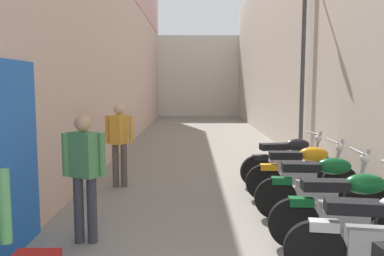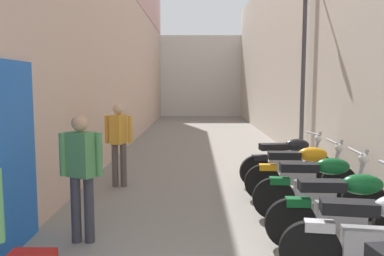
{
  "view_description": "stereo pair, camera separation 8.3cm",
  "coord_description": "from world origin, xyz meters",
  "views": [
    {
      "loc": [
        -0.37,
        -1.11,
        1.93
      ],
      "look_at": [
        -0.34,
        4.69,
        1.29
      ],
      "focal_mm": 37.41,
      "sensor_mm": 36.0,
      "label": 1
    },
    {
      "loc": [
        -0.29,
        -1.11,
        1.93
      ],
      "look_at": [
        -0.34,
        4.69,
        1.29
      ],
      "focal_mm": 37.41,
      "sensor_mm": 36.0,
      "label": 2
    }
  ],
  "objects": [
    {
      "name": "motorcycle_third",
      "position": [
        1.46,
        3.42,
        0.5
      ],
      "size": [
        1.85,
        0.58,
        1.04
      ],
      "color": "black",
      "rests_on": "ground"
    },
    {
      "name": "building_left",
      "position": [
        -2.6,
        11.47,
        4.41
      ],
      "size": [
        0.45,
        23.0,
        8.72
      ],
      "color": "beige",
      "rests_on": "ground"
    },
    {
      "name": "building_far_end",
      "position": [
        0.0,
        24.0,
        2.41
      ],
      "size": [
        7.81,
        2.0,
        4.82
      ],
      "primitive_type": "cube",
      "color": "silver",
      "rests_on": "ground"
    },
    {
      "name": "pedestrian_mid_alley",
      "position": [
        -1.66,
        3.6,
        0.92
      ],
      "size": [
        0.52,
        0.34,
        1.57
      ],
      "color": "#383842",
      "rests_on": "ground"
    },
    {
      "name": "motorcycle_fourth",
      "position": [
        1.46,
        4.44,
        0.5
      ],
      "size": [
        1.85,
        0.58,
        1.04
      ],
      "color": "black",
      "rests_on": "ground"
    },
    {
      "name": "street_lamp",
      "position": [
        2.16,
        8.44,
        2.76
      ],
      "size": [
        0.79,
        0.18,
        4.72
      ],
      "color": "#47474C",
      "rests_on": "ground"
    },
    {
      "name": "motorcycle_sixth",
      "position": [
        1.46,
        6.36,
        0.5
      ],
      "size": [
        1.84,
        0.58,
        1.04
      ],
      "color": "black",
      "rests_on": "ground"
    },
    {
      "name": "building_right",
      "position": [
        2.6,
        11.5,
        3.07
      ],
      "size": [
        0.45,
        23.0,
        6.14
      ],
      "color": "beige",
      "rests_on": "ground"
    },
    {
      "name": "motorcycle_fifth",
      "position": [
        1.46,
        5.39,
        0.5
      ],
      "size": [
        1.85,
        0.58,
        1.04
      ],
      "color": "black",
      "rests_on": "ground"
    },
    {
      "name": "pedestrian_further_down",
      "position": [
        -1.73,
        6.29,
        0.92
      ],
      "size": [
        0.52,
        0.38,
        1.57
      ],
      "color": "#564C47",
      "rests_on": "ground"
    },
    {
      "name": "ground_plane",
      "position": [
        0.0,
        9.5,
        0.0
      ],
      "size": [
        39.0,
        39.0,
        0.0
      ],
      "primitive_type": "plane",
      "color": "gray"
    },
    {
      "name": "motorcycle_second",
      "position": [
        1.46,
        2.56,
        0.5
      ],
      "size": [
        1.84,
        0.58,
        1.04
      ],
      "color": "black",
      "rests_on": "ground"
    }
  ]
}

